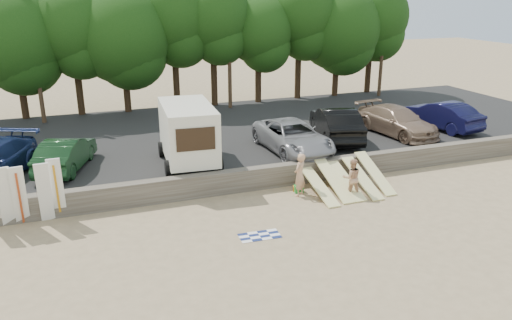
# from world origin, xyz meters

# --- Properties ---
(ground) EXTENTS (120.00, 120.00, 0.00)m
(ground) POSITION_xyz_m (0.00, 0.00, 0.00)
(ground) COLOR tan
(ground) RESTS_ON ground
(seawall) EXTENTS (44.00, 0.50, 1.00)m
(seawall) POSITION_xyz_m (0.00, 3.00, 0.50)
(seawall) COLOR #6B6356
(seawall) RESTS_ON ground
(parking_lot) EXTENTS (44.00, 14.50, 0.70)m
(parking_lot) POSITION_xyz_m (0.00, 10.50, 0.35)
(parking_lot) COLOR #282828
(parking_lot) RESTS_ON ground
(treeline) EXTENTS (33.50, 6.61, 9.04)m
(treeline) POSITION_xyz_m (-0.84, 17.42, 6.24)
(treeline) COLOR #382616
(treeline) RESTS_ON parking_lot
(utility_poles) EXTENTS (25.80, 0.26, 9.00)m
(utility_poles) POSITION_xyz_m (2.00, 16.00, 5.43)
(utility_poles) COLOR #473321
(utility_poles) RESTS_ON parking_lot
(box_trailer) EXTENTS (2.78, 4.57, 2.81)m
(box_trailer) POSITION_xyz_m (-3.30, 5.41, 2.27)
(box_trailer) COLOR silver
(box_trailer) RESTS_ON parking_lot
(car_1) EXTENTS (2.91, 4.71, 1.47)m
(car_1) POSITION_xyz_m (-8.72, 6.57, 1.43)
(car_1) COLOR #133418
(car_1) RESTS_ON parking_lot
(car_2) EXTENTS (2.76, 5.61, 1.53)m
(car_2) POSITION_xyz_m (2.04, 5.48, 1.47)
(car_2) COLOR gray
(car_2) RESTS_ON parking_lot
(car_3) EXTENTS (3.21, 5.71, 1.78)m
(car_3) POSITION_xyz_m (5.08, 6.60, 1.59)
(car_3) COLOR black
(car_3) RESTS_ON parking_lot
(car_4) EXTENTS (2.92, 5.57, 1.54)m
(car_4) POSITION_xyz_m (8.81, 6.34, 1.47)
(car_4) COLOR #876B56
(car_4) RESTS_ON parking_lot
(car_5) EXTENTS (2.48, 5.10, 1.61)m
(car_5) POSITION_xyz_m (12.03, 6.51, 1.51)
(car_5) COLOR black
(car_5) RESTS_ON parking_lot
(surfboard_upright_1) EXTENTS (0.61, 0.82, 2.52)m
(surfboard_upright_1) POSITION_xyz_m (-10.82, 2.48, 1.26)
(surfboard_upright_1) COLOR white
(surfboard_upright_1) RESTS_ON ground
(surfboard_upright_2) EXTENTS (0.59, 0.86, 2.51)m
(surfboard_upright_2) POSITION_xyz_m (-10.35, 2.46, 1.25)
(surfboard_upright_2) COLOR white
(surfboard_upright_2) RESTS_ON ground
(surfboard_upright_3) EXTENTS (0.54, 0.76, 2.53)m
(surfboard_upright_3) POSITION_xyz_m (-9.49, 2.43, 1.26)
(surfboard_upright_3) COLOR white
(surfboard_upright_3) RESTS_ON ground
(surfboard_upright_4) EXTENTS (0.50, 0.52, 2.57)m
(surfboard_upright_4) POSITION_xyz_m (-9.06, 2.62, 1.28)
(surfboard_upright_4) COLOR white
(surfboard_upright_4) RESTS_ON ground
(surfboard_low_0) EXTENTS (0.56, 2.92, 0.83)m
(surfboard_low_0) POSITION_xyz_m (1.48, 1.37, 0.41)
(surfboard_low_0) COLOR beige
(surfboard_low_0) RESTS_ON ground
(surfboard_low_1) EXTENTS (0.56, 2.84, 1.09)m
(surfboard_low_1) POSITION_xyz_m (2.24, 1.46, 0.55)
(surfboard_low_1) COLOR beige
(surfboard_low_1) RESTS_ON ground
(surfboard_low_2) EXTENTS (0.56, 2.87, 0.99)m
(surfboard_low_2) POSITION_xyz_m (2.82, 1.48, 0.50)
(surfboard_low_2) COLOR beige
(surfboard_low_2) RESTS_ON ground
(surfboard_low_3) EXTENTS (0.56, 2.85, 1.08)m
(surfboard_low_3) POSITION_xyz_m (3.57, 1.31, 0.54)
(surfboard_low_3) COLOR beige
(surfboard_low_3) RESTS_ON ground
(surfboard_low_4) EXTENTS (0.56, 2.81, 1.19)m
(surfboard_low_4) POSITION_xyz_m (4.38, 1.55, 0.59)
(surfboard_low_4) COLOR beige
(surfboard_low_4) RESTS_ON ground
(beachgoer_a) EXTENTS (0.83, 0.79, 1.90)m
(beachgoer_a) POSITION_xyz_m (0.65, 1.63, 0.95)
(beachgoer_a) COLOR tan
(beachgoer_a) RESTS_ON ground
(beachgoer_b) EXTENTS (0.95, 0.82, 1.69)m
(beachgoer_b) POSITION_xyz_m (2.73, 0.81, 0.84)
(beachgoer_b) COLOR tan
(beachgoer_b) RESTS_ON ground
(cooler) EXTENTS (0.43, 0.36, 0.32)m
(cooler) POSITION_xyz_m (0.78, 1.96, 0.16)
(cooler) COLOR green
(cooler) RESTS_ON ground
(gear_bag) EXTENTS (0.37, 0.35, 0.22)m
(gear_bag) POSITION_xyz_m (0.76, 2.14, 0.11)
(gear_bag) COLOR orange
(gear_bag) RESTS_ON ground
(beach_towel) EXTENTS (1.57, 1.57, 0.00)m
(beach_towel) POSITION_xyz_m (-2.27, -1.32, 0.01)
(beach_towel) COLOR white
(beach_towel) RESTS_ON ground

